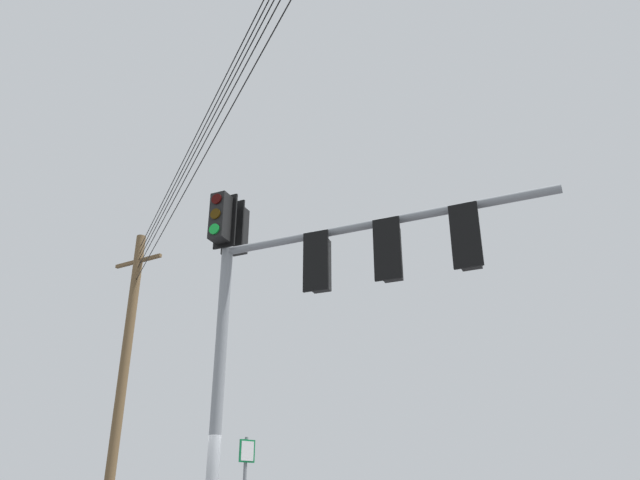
{
  "coord_description": "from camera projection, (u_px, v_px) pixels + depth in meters",
  "views": [
    {
      "loc": [
        9.36,
        2.62,
        1.26
      ],
      "look_at": [
        -0.12,
        1.58,
        5.58
      ],
      "focal_mm": 34.85,
      "sensor_mm": 36.0,
      "label": 1
    }
  ],
  "objects": [
    {
      "name": "signal_mast_assembly",
      "position": [
        298.0,
        281.0,
        10.32
      ],
      "size": [
        2.31,
        5.74,
        6.76
      ],
      "color": "gray",
      "rests_on": "ground"
    },
    {
      "name": "utility_pole_wooden",
      "position": [
        123.0,
        380.0,
        21.04
      ],
      "size": [
        1.0,
        2.08,
        10.97
      ],
      "color": "brown",
      "rests_on": "ground"
    },
    {
      "name": "overhead_wire_span",
      "position": [
        259.0,
        30.0,
        11.93
      ],
      "size": [
        22.51,
        13.63,
        1.48
      ],
      "color": "black"
    }
  ]
}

